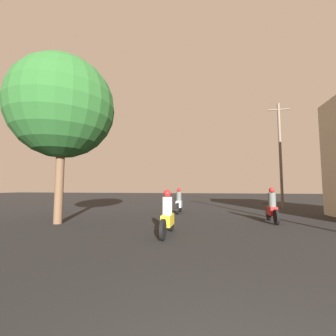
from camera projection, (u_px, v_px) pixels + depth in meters
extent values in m
cylinder|color=black|center=(172.00, 222.00, 8.11)|extent=(0.10, 0.63, 0.63)
cylinder|color=black|center=(163.00, 230.00, 6.67)|extent=(0.10, 0.63, 0.63)
cube|color=gold|center=(168.00, 220.00, 7.41)|extent=(0.30, 0.85, 0.37)
cylinder|color=black|center=(170.00, 210.00, 7.90)|extent=(0.60, 0.04, 0.04)
cylinder|color=silver|center=(167.00, 206.00, 7.36)|extent=(0.32, 0.32, 0.57)
sphere|color=#A51919|center=(167.00, 193.00, 7.40)|extent=(0.24, 0.24, 0.24)
cylinder|color=black|center=(268.00, 213.00, 10.75)|extent=(0.10, 0.65, 0.65)
cylinder|color=black|center=(276.00, 217.00, 9.45)|extent=(0.10, 0.65, 0.65)
cube|color=red|center=(272.00, 211.00, 10.12)|extent=(0.30, 0.81, 0.38)
cylinder|color=black|center=(269.00, 204.00, 10.56)|extent=(0.60, 0.04, 0.04)
cylinder|color=#4C514C|center=(272.00, 200.00, 10.08)|extent=(0.32, 0.32, 0.62)
sphere|color=#A51919|center=(272.00, 190.00, 10.12)|extent=(0.24, 0.24, 0.24)
cylinder|color=black|center=(180.00, 207.00, 14.42)|extent=(0.10, 0.67, 0.67)
cylinder|color=black|center=(177.00, 208.00, 13.14)|extent=(0.10, 0.67, 0.67)
cube|color=#ADADB2|center=(179.00, 204.00, 13.80)|extent=(0.30, 0.77, 0.42)
cylinder|color=black|center=(180.00, 199.00, 14.24)|extent=(0.60, 0.04, 0.04)
cylinder|color=#4C514C|center=(179.00, 196.00, 13.77)|extent=(0.32, 0.32, 0.55)
sphere|color=#A51919|center=(179.00, 190.00, 13.80)|extent=(0.24, 0.24, 0.24)
cylinder|color=#6B5B4C|center=(280.00, 155.00, 17.16)|extent=(0.20, 0.20, 8.11)
cylinder|color=#6B5B4C|center=(278.00, 110.00, 17.47)|extent=(1.60, 0.10, 0.10)
cylinder|color=brown|center=(59.00, 182.00, 9.89)|extent=(0.36, 0.36, 3.59)
sphere|color=#235623|center=(62.00, 107.00, 10.18)|extent=(4.61, 4.61, 4.61)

